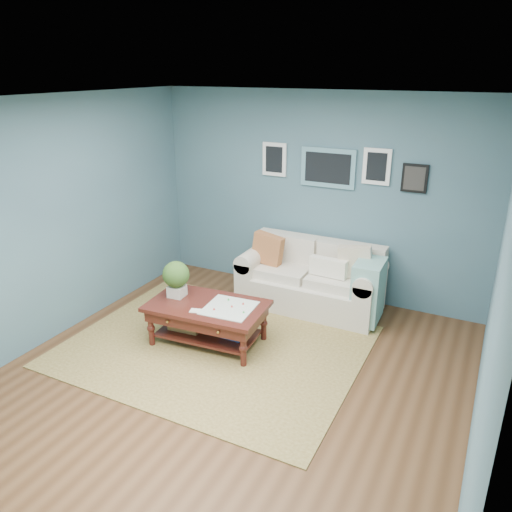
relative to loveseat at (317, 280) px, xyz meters
The scene contains 4 objects.
room_shell 2.20m from the loveseat, 96.09° to the right, with size 5.00×5.02×2.70m.
area_rug 1.64m from the loveseat, 114.63° to the right, with size 3.19×2.55×0.01m, color brown.
loveseat is the anchor object (origin of this frame).
coffee_table 1.64m from the loveseat, 121.14° to the right, with size 1.36×0.86×0.91m.
Camera 1 is at (2.16, -3.59, 2.97)m, focal length 35.00 mm.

